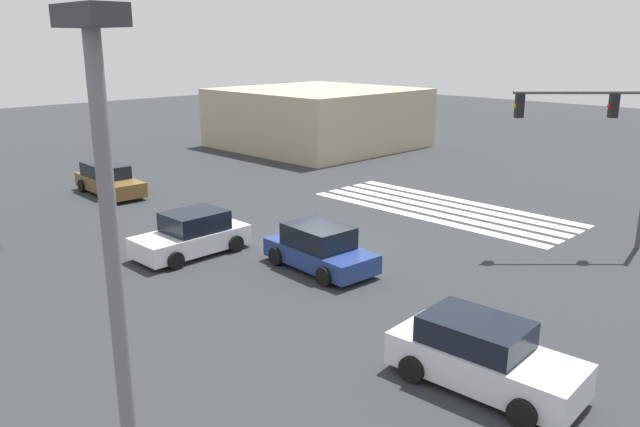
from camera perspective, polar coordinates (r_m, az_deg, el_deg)
The scene contains 9 objects.
ground_plane at distance 23.65m, azimuth -0.00°, elevation -3.16°, with size 123.52×123.52×0.00m, color #2B2D30.
crosswalk_markings at distance 29.69m, azimuth 11.10°, elevation 0.45°, with size 12.43×4.40×0.01m.
traffic_signal_mast at distance 24.95m, azimuth 24.95°, elevation 6.58°, with size 3.79×3.79×6.05m.
car_1 at distance 21.35m, azimuth -0.03°, elevation -3.23°, with size 4.23×2.29×1.53m.
car_2 at distance 33.57m, azimuth -18.78°, elevation 2.92°, with size 4.90×2.09×1.53m.
car_3 at distance 23.30m, azimuth -11.61°, elevation -1.91°, with size 2.16×4.19×1.57m.
car_4 at distance 14.84m, azimuth 14.63°, elevation -12.47°, with size 4.37×2.22×1.57m.
corner_building at distance 46.53m, azimuth -0.20°, elevation 8.77°, with size 12.31×12.31×4.21m.
street_light_pole_a at distance 6.60m, azimuth -17.81°, elevation -10.75°, with size 0.80×0.36×7.89m.
Camera 1 is at (-15.83, 15.86, 7.58)m, focal length 35.00 mm.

